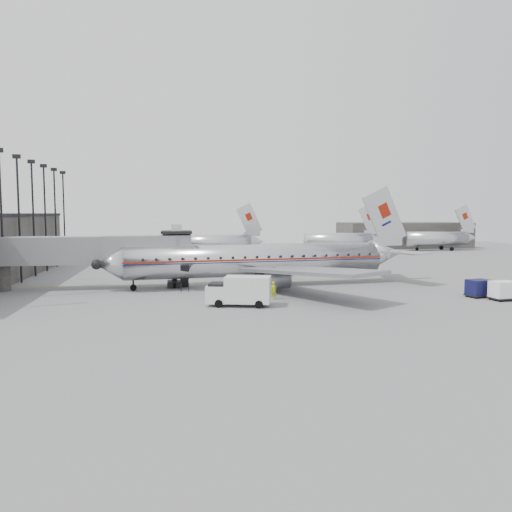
{
  "coord_description": "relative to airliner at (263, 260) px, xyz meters",
  "views": [
    {
      "loc": [
        -8.9,
        -53.1,
        8.42
      ],
      "look_at": [
        0.4,
        5.84,
        3.2
      ],
      "focal_mm": 35.0,
      "sensor_mm": 36.0,
      "label": 1
    }
  ],
  "objects": [
    {
      "name": "apron_line",
      "position": [
        2.27,
        2.92,
        -2.93
      ],
      "size": [
        60.0,
        0.15,
        0.01
      ],
      "primitive_type": "cube",
      "rotation": [
        0.0,
        0.0,
        1.57
      ],
      "color": "gold",
      "rests_on": "ground"
    },
    {
      "name": "service_van",
      "position": [
        -4.16,
        -12.02,
        -1.52
      ],
      "size": [
        6.09,
        3.6,
        2.69
      ],
      "rotation": [
        0.0,
        0.0,
        -0.26
      ],
      "color": "silver",
      "rests_on": "ground"
    },
    {
      "name": "jet_bridge",
      "position": [
        -17.4,
        0.59,
        1.24
      ],
      "size": [
        21.0,
        6.2,
        7.1
      ],
      "color": "slate",
      "rests_on": "ground"
    },
    {
      "name": "hangar",
      "position": [
        44.27,
        56.92,
        0.06
      ],
      "size": [
        30.0,
        12.0,
        6.0
      ],
      "primitive_type": "cube",
      "color": "#353330",
      "rests_on": "ground"
    },
    {
      "name": "floodlight_masts",
      "position": [
        -28.23,
        9.92,
        5.43
      ],
      "size": [
        0.9,
        42.25,
        15.25
      ],
      "color": "black",
      "rests_on": "ground"
    },
    {
      "name": "ramp_worker",
      "position": [
        -0.46,
        -9.08,
        -2.08
      ],
      "size": [
        0.73,
        0.59,
        1.72
      ],
      "primitive_type": "imported",
      "rotation": [
        0.0,
        0.0,
        0.31
      ],
      "color": "#B6D418",
      "rests_on": "ground"
    },
    {
      "name": "distant_aircraft_mid",
      "position": [
        23.47,
        42.92,
        -0.21
      ],
      "size": [
        16.39,
        3.2,
        10.26
      ],
      "color": "silver",
      "rests_on": "ground"
    },
    {
      "name": "airliner",
      "position": [
        0.0,
        0.0,
        0.0
      ],
      "size": [
        36.91,
        34.05,
        11.68
      ],
      "rotation": [
        0.0,
        0.0,
        0.1
      ],
      "color": "silver",
      "rests_on": "ground"
    },
    {
      "name": "distant_aircraft_far",
      "position": [
        47.47,
        46.92,
        -0.21
      ],
      "size": [
        16.39,
        3.2,
        10.26
      ],
      "color": "silver",
      "rests_on": "ground"
    },
    {
      "name": "ground",
      "position": [
        -0.73,
        -3.08,
        -2.94
      ],
      "size": [
        160.0,
        160.0,
        0.0
      ],
      "primitive_type": "plane",
      "color": "slate",
      "rests_on": "ground"
    },
    {
      "name": "distant_aircraft_near",
      "position": [
        -2.53,
        38.92,
        -0.21
      ],
      "size": [
        16.39,
        3.2,
        10.26
      ],
      "color": "silver",
      "rests_on": "ground"
    },
    {
      "name": "baggage_cart_white",
      "position": [
        21.23,
        -13.08,
        -1.97
      ],
      "size": [
        2.49,
        1.99,
        1.83
      ],
      "rotation": [
        0.0,
        0.0,
        0.09
      ],
      "color": "white",
      "rests_on": "ground"
    },
    {
      "name": "baggage_cart_navy",
      "position": [
        19.94,
        -11.1,
        -2.0
      ],
      "size": [
        2.54,
        2.12,
        1.76
      ],
      "rotation": [
        0.0,
        0.0,
        0.21
      ],
      "color": "#0E0F39",
      "rests_on": "ground"
    }
  ]
}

